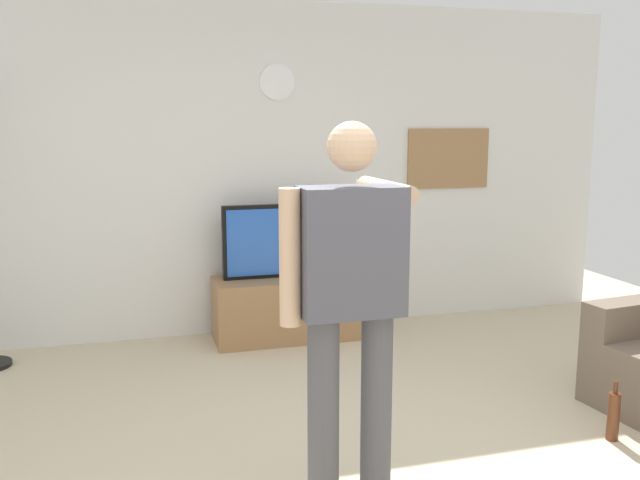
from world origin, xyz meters
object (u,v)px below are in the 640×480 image
television (285,241)px  person_standing_nearer_lamp (350,295)px  wall_clock (277,82)px  tv_stand (287,308)px  framed_picture (448,158)px  beverage_bottle (613,416)px

television → person_standing_nearer_lamp: bearing=-96.7°
television → wall_clock: bearing=90.0°
television → person_standing_nearer_lamp: person_standing_nearer_lamp is taller
tv_stand → framed_picture: (1.54, 0.30, 1.17)m
wall_clock → framed_picture: size_ratio=0.37×
wall_clock → beverage_bottle: size_ratio=0.84×
framed_picture → person_standing_nearer_lamp: size_ratio=0.44×
television → framed_picture: size_ratio=1.31×
framed_picture → beverage_bottle: size_ratio=2.25×
wall_clock → person_standing_nearer_lamp: 2.99m
television → tv_stand: bearing=-90.0°
tv_stand → framed_picture: size_ratio=1.53×
wall_clock → person_standing_nearer_lamp: wall_clock is taller
television → wall_clock: size_ratio=3.51×
framed_picture → person_standing_nearer_lamp: bearing=-123.4°
television → framed_picture: 1.68m
television → person_standing_nearer_lamp: size_ratio=0.58×
tv_stand → beverage_bottle: (1.32, -2.25, -0.11)m
beverage_bottle → wall_clock: bearing=117.4°
framed_picture → tv_stand: bearing=-169.1°
tv_stand → beverage_bottle: tv_stand is taller
tv_stand → television: 0.55m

